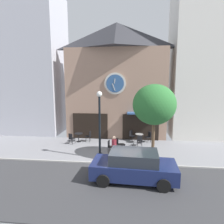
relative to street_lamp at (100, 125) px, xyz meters
The scene contains 19 objects.
ground_plane 2.85m from the street_lamp, 27.68° to the right, with size 29.41×10.65×0.13m.
clock_building 6.53m from the street_lamp, 83.81° to the left, with size 9.02×3.69×10.31m.
neighbor_building_left 11.70m from the street_lamp, 140.16° to the left, with size 6.58×4.73×13.66m.
neighbor_building_right 12.47m from the street_lamp, 36.30° to the left, with size 6.55×4.06×15.92m.
street_lamp is the anchor object (origin of this frame).
street_tree 3.73m from the street_lamp, ahead, with size 2.72×2.45×4.94m.
cafe_table_leftmost 4.54m from the street_lamp, 125.29° to the left, with size 0.69×0.69×0.74m.
cafe_table_near_curb 2.40m from the street_lamp, 32.42° to the left, with size 0.62×0.62×0.73m.
cafe_table_rightmost 4.86m from the street_lamp, 52.78° to the left, with size 0.66×0.66×0.77m.
cafe_chair_facing_street 5.57m from the street_lamp, 47.96° to the left, with size 0.54×0.54×0.90m.
cafe_chair_right_end 2.79m from the street_lamp, 15.18° to the left, with size 0.44×0.44×0.90m.
cafe_chair_by_entrance 2.60m from the street_lamp, 59.08° to the left, with size 0.55×0.55×0.90m.
cafe_chair_curbside 4.27m from the street_lamp, 113.50° to the left, with size 0.42×0.42×0.90m.
cafe_chair_near_tree 4.94m from the street_lamp, 63.03° to the left, with size 0.56×0.56×0.90m.
cafe_chair_near_lamp 4.29m from the street_lamp, 45.70° to the left, with size 0.44×0.44×0.90m.
cafe_chair_outer 2.14m from the street_lamp, 63.73° to the left, with size 0.46×0.46×0.90m.
cafe_chair_left_end 4.32m from the street_lamp, 136.13° to the left, with size 0.53×0.53×0.90m.
pedestrian_maroon 1.76m from the street_lamp, 20.31° to the right, with size 0.33×0.33×1.67m.
parked_car_navy 3.73m from the street_lamp, 49.87° to the right, with size 4.39×2.19×1.55m.
Camera 1 is at (0.53, -10.98, 4.97)m, focal length 30.14 mm.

